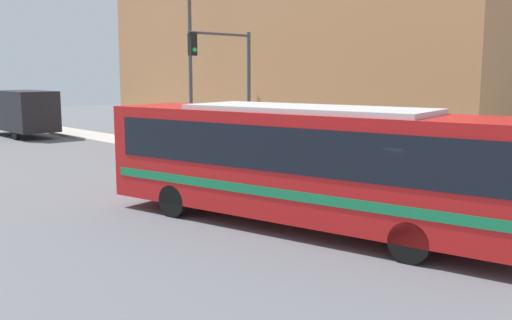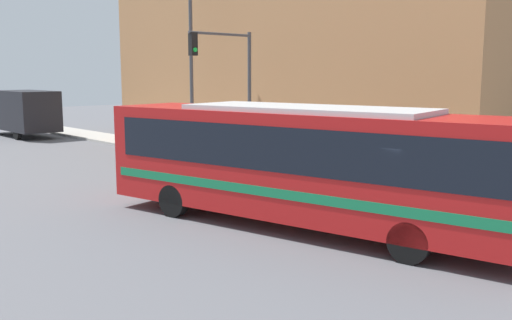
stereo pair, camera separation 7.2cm
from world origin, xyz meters
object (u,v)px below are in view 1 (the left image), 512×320
object	(u,v)px
fire_hydrant	(389,177)
traffic_light_pole	(230,75)
delivery_truck	(21,112)
street_lamp	(184,54)
parking_meter	(254,145)
city_bus	(306,159)

from	to	relation	value
fire_hydrant	traffic_light_pole	size ratio (longest dim) A/B	0.13
delivery_truck	street_lamp	world-z (taller)	street_lamp
fire_hydrant	parking_meter	size ratio (longest dim) A/B	0.60
traffic_light_pole	parking_meter	world-z (taller)	traffic_light_pole
fire_hydrant	traffic_light_pole	xyz separation A→B (m)	(-0.93, 7.39, 3.50)
city_bus	traffic_light_pole	size ratio (longest dim) A/B	2.15
delivery_truck	city_bus	bearing A→B (deg)	-96.41
delivery_truck	parking_meter	xyz separation A→B (m)	(2.50, -19.54, -0.63)
city_bus	fire_hydrant	bearing A→B (deg)	0.16
traffic_light_pole	parking_meter	bearing A→B (deg)	-27.78
city_bus	delivery_truck	xyz separation A→B (m)	(3.10, 27.61, -0.24)
parking_meter	street_lamp	xyz separation A→B (m)	(-0.12, 4.84, 4.01)
city_bus	traffic_light_pole	distance (m)	9.99
city_bus	delivery_truck	bearing A→B (deg)	72.02
city_bus	street_lamp	bearing A→B (deg)	55.41
city_bus	fire_hydrant	world-z (taller)	city_bus
delivery_truck	traffic_light_pole	world-z (taller)	traffic_light_pole
delivery_truck	parking_meter	bearing A→B (deg)	-82.70
parking_meter	delivery_truck	bearing A→B (deg)	97.30
fire_hydrant	parking_meter	world-z (taller)	parking_meter
traffic_light_pole	street_lamp	distance (m)	4.53
delivery_truck	parking_meter	world-z (taller)	delivery_truck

